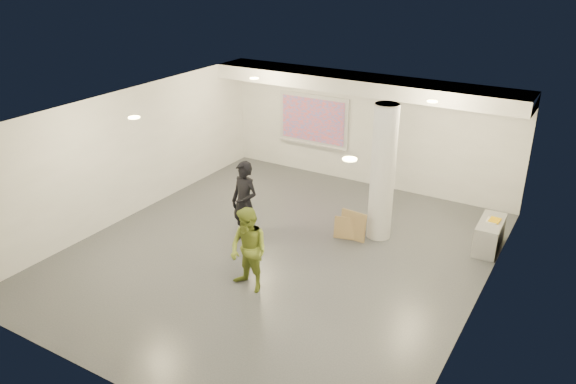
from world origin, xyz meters
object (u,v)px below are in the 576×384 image
Objects in this scene: column at (383,173)px; man at (249,250)px; credenza at (489,235)px; projection_screen at (313,121)px; woman at (245,203)px.

column reaches higher than man.
credenza is 5.21m from man.
column is 4.08m from projection_screen.
projection_screen is at bearing 107.42° from woman.
projection_screen is at bearing 119.35° from man.
woman is at bearing -155.07° from credenza.
projection_screen is (-3.10, 2.65, 0.03)m from column.
projection_screen reaches higher than man.
projection_screen is 1.15× the size of woman.
woman reaches higher than credenza.
credenza is at bearing -20.70° from projection_screen.
man is at bearing -134.10° from credenza.
woman reaches higher than man.
column is 1.43× the size of projection_screen.
woman is at bearing -80.83° from projection_screen.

